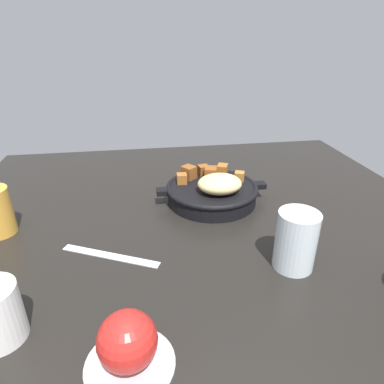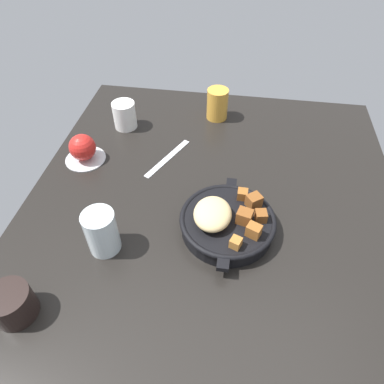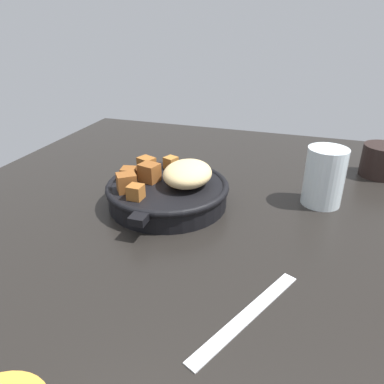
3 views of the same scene
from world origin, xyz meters
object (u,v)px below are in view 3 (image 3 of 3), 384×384
butter_knife (247,315)px  water_glass_tall (324,177)px  cast_iron_skillet (169,189)px  coffee_mug_dark (381,161)px

butter_knife → water_glass_tall: (-30.34, 7.28, 4.84)cm
cast_iron_skillet → water_glass_tall: (-8.39, 24.85, 2.16)cm
cast_iron_skillet → coffee_mug_dark: (-24.93, 36.08, 0.34)cm
water_glass_tall → coffee_mug_dark: bearing=145.8°
butter_knife → coffee_mug_dark: coffee_mug_dark is taller
butter_knife → water_glass_tall: 31.57cm
water_glass_tall → cast_iron_skillet: bearing=-71.3°
cast_iron_skillet → coffee_mug_dark: 43.86cm
cast_iron_skillet → butter_knife: size_ratio=1.37×
butter_knife → water_glass_tall: water_glass_tall is taller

